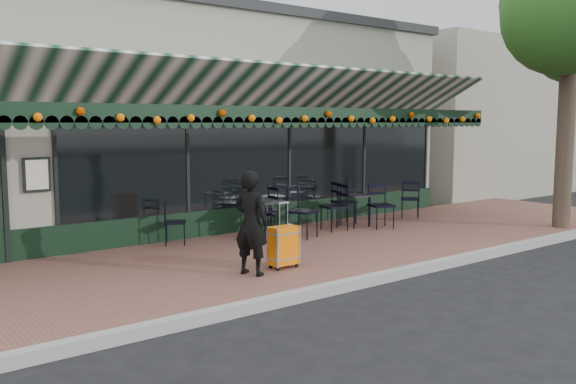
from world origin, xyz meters
TOP-DOWN VIEW (x-y plane):
  - ground at (0.00, 0.00)m, footprint 80.00×80.00m
  - sidewalk at (0.00, 2.00)m, footprint 18.00×4.00m
  - curb at (0.00, -0.08)m, footprint 18.00×0.16m
  - restaurant_building at (0.00, 7.84)m, footprint 12.00×9.60m
  - neighbor_building_right at (13.00, 8.00)m, footprint 12.00×8.00m
  - woman at (-1.62, 0.99)m, footprint 0.54×0.64m
  - suitcase at (-1.01, 1.02)m, footprint 0.44×0.26m
  - cafe_table_a at (2.41, 3.03)m, footprint 0.54×0.54m
  - cafe_table_b at (0.23, 3.12)m, footprint 0.58×0.58m
  - chair_a_left at (1.75, 2.94)m, footprint 0.54×0.54m
  - chair_a_right at (2.50, 3.45)m, footprint 0.54×0.54m
  - chair_a_front at (2.68, 2.53)m, footprint 0.59×0.59m
  - chair_a_extra at (4.17, 3.04)m, footprint 0.61×0.61m
  - chair_b_left at (0.28, 3.33)m, footprint 0.55×0.55m
  - chair_b_right at (0.21, 3.28)m, footprint 0.45×0.45m
  - chair_b_front at (0.75, 2.72)m, footprint 0.64×0.64m
  - chair_solo at (-1.47, 3.60)m, footprint 0.54×0.54m
  - street_tree at (6.01, 0.40)m, footprint 3.25×2.81m

SIDE VIEW (x-z plane):
  - ground at x=0.00m, z-range 0.00..0.00m
  - sidewalk at x=0.00m, z-range 0.00..0.15m
  - curb at x=0.00m, z-range 0.00..0.15m
  - suitcase at x=-1.01m, z-range -0.01..0.97m
  - chair_solo at x=-1.47m, z-range 0.15..0.94m
  - chair_b_right at x=0.21m, z-range 0.15..0.95m
  - chair_a_extra at x=4.17m, z-range 0.15..1.02m
  - chair_a_right at x=2.50m, z-range 0.15..1.06m
  - chair_a_front at x=2.68m, z-range 0.15..1.07m
  - chair_a_left at x=1.75m, z-range 0.15..1.10m
  - chair_b_left at x=0.28m, z-range 0.15..1.11m
  - chair_b_front at x=0.75m, z-range 0.15..1.13m
  - cafe_table_a at x=2.41m, z-range 0.42..1.09m
  - cafe_table_b at x=0.23m, z-range 0.43..1.14m
  - woman at x=-1.62m, z-range 0.15..1.65m
  - restaurant_building at x=0.00m, z-range 0.02..4.52m
  - neighbor_building_right at x=13.00m, z-range 0.00..4.80m
  - street_tree at x=6.01m, z-range 1.54..7.51m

